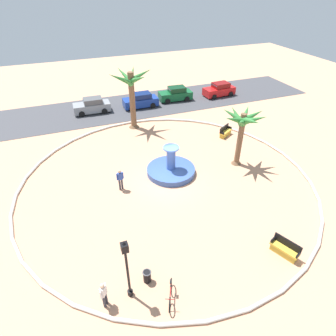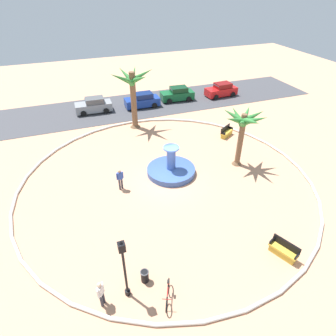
% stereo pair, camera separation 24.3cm
% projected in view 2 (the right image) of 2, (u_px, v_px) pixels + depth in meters
% --- Properties ---
extents(ground_plane, '(80.00, 80.00, 0.00)m').
position_uv_depth(ground_plane, '(167.00, 181.00, 21.97)').
color(ground_plane, tan).
extents(plaza_curb, '(21.97, 21.97, 0.20)m').
position_uv_depth(plaza_curb, '(167.00, 180.00, 21.91)').
color(plaza_curb, silver).
rests_on(plaza_curb, ground).
extents(street_asphalt, '(48.00, 8.00, 0.03)m').
position_uv_depth(street_asphalt, '(122.00, 107.00, 33.87)').
color(street_asphalt, '#424247').
rests_on(street_asphalt, ground).
extents(fountain, '(3.80, 3.80, 2.37)m').
position_uv_depth(fountain, '(171.00, 170.00, 22.68)').
color(fountain, '#38569E').
rests_on(fountain, ground).
extents(palm_tree_near_fountain, '(3.58, 3.50, 4.72)m').
position_uv_depth(palm_tree_near_fountain, '(243.00, 124.00, 21.90)').
color(palm_tree_near_fountain, brown).
rests_on(palm_tree_near_fountain, ground).
extents(palm_tree_by_curb, '(4.32, 4.18, 5.86)m').
position_uv_depth(palm_tree_by_curb, '(133.00, 88.00, 27.36)').
color(palm_tree_by_curb, brown).
rests_on(palm_tree_by_curb, ground).
extents(bench_east, '(1.09, 1.67, 1.00)m').
position_uv_depth(bench_east, '(283.00, 251.00, 16.05)').
color(bench_east, gold).
rests_on(bench_east, ground).
extents(bench_west, '(1.63, 1.26, 1.00)m').
position_uv_depth(bench_west, '(226.00, 133.00, 27.79)').
color(bench_west, gold).
rests_on(bench_west, ground).
extents(lamppost, '(0.32, 0.32, 3.86)m').
position_uv_depth(lamppost, '(124.00, 265.00, 13.02)').
color(lamppost, black).
rests_on(lamppost, ground).
extents(trash_bin, '(0.46, 0.46, 0.73)m').
position_uv_depth(trash_bin, '(145.00, 276.00, 14.70)').
color(trash_bin, black).
rests_on(trash_bin, ground).
extents(bicycle_red_frame, '(0.79, 1.58, 0.94)m').
position_uv_depth(bicycle_red_frame, '(168.00, 294.00, 13.86)').
color(bicycle_red_frame, black).
rests_on(bicycle_red_frame, ground).
extents(person_cyclist_helmet, '(0.37, 0.44, 1.65)m').
position_uv_depth(person_cyclist_helmet, '(101.00, 293.00, 13.34)').
color(person_cyclist_helmet, '#33333D').
rests_on(person_cyclist_helmet, ground).
extents(person_cyclist_photo, '(0.52, 0.25, 1.71)m').
position_uv_depth(person_cyclist_photo, '(120.00, 178.00, 20.65)').
color(person_cyclist_photo, '#33333D').
rests_on(person_cyclist_photo, ground).
extents(parked_car_leftmost, '(4.04, 2.00, 1.67)m').
position_uv_depth(parked_car_leftmost, '(94.00, 106.00, 32.33)').
color(parked_car_leftmost, gray).
rests_on(parked_car_leftmost, ground).
extents(parked_car_second, '(4.02, 1.96, 1.67)m').
position_uv_depth(parked_car_second, '(142.00, 101.00, 33.59)').
color(parked_car_second, navy).
rests_on(parked_car_second, ground).
extents(parked_car_third, '(4.11, 2.13, 1.67)m').
position_uv_depth(parked_car_third, '(177.00, 94.00, 35.32)').
color(parked_car_third, '#145B2D').
rests_on(parked_car_third, ground).
extents(parked_car_rightmost, '(4.12, 2.15, 1.67)m').
position_uv_depth(parked_car_rightmost, '(221.00, 90.00, 36.54)').
color(parked_car_rightmost, red).
rests_on(parked_car_rightmost, ground).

